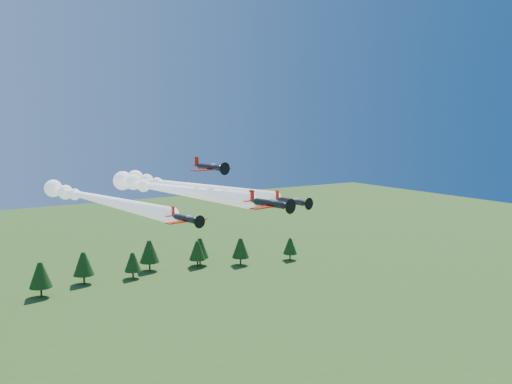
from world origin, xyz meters
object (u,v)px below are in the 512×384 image
plane_left (94,198)px  plane_right (183,186)px  plane_lead (166,188)px  plane_slot (210,167)px

plane_left → plane_right: (17.95, -0.98, 1.23)m
plane_lead → plane_right: (8.75, 11.49, -1.21)m
plane_right → plane_lead: bearing=-137.2°
plane_lead → plane_left: bearing=115.2°
plane_left → plane_slot: (12.14, -23.36, 6.81)m
plane_slot → plane_left: bearing=108.3°
plane_lead → plane_left: (-9.21, 12.47, -2.44)m
plane_lead → plane_right: size_ratio=0.84×
plane_left → plane_slot: size_ratio=6.67×
plane_left → plane_right: 18.02m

